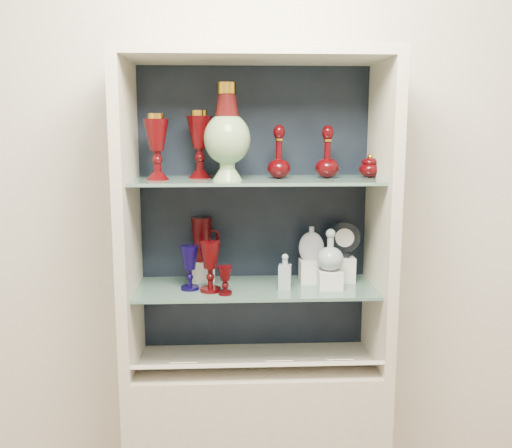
{
  "coord_description": "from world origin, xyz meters",
  "views": [
    {
      "loc": [
        -0.1,
        -0.59,
        1.67
      ],
      "look_at": [
        0.0,
        1.53,
        1.3
      ],
      "focal_mm": 40.0,
      "sensor_mm": 36.0,
      "label": 1
    }
  ],
  "objects_px": {
    "ruby_pitcher": "(202,239)",
    "cameo_medallion": "(345,239)",
    "enamel_urn": "(227,132)",
    "ruby_goblet_small": "(225,281)",
    "pedestal_lamp_right": "(200,144)",
    "ruby_decanter_a": "(279,149)",
    "clear_square_bottle": "(285,272)",
    "pedestal_lamp_left": "(157,147)",
    "flat_flask": "(311,243)",
    "ruby_goblet_tall": "(210,267)",
    "clear_round_decanter": "(330,251)",
    "ruby_decanter_b": "(327,150)",
    "lidded_bowl": "(370,166)",
    "cobalt_goblet": "(190,268)"
  },
  "relations": [
    {
      "from": "ruby_pitcher",
      "to": "cameo_medallion",
      "type": "bearing_deg",
      "value": -17.05
    },
    {
      "from": "enamel_urn",
      "to": "ruby_goblet_small",
      "type": "relative_size",
      "value": 3.26
    },
    {
      "from": "enamel_urn",
      "to": "cameo_medallion",
      "type": "height_order",
      "value": "enamel_urn"
    },
    {
      "from": "pedestal_lamp_right",
      "to": "ruby_decanter_a",
      "type": "distance_m",
      "value": 0.3
    },
    {
      "from": "enamel_urn",
      "to": "clear_square_bottle",
      "type": "relative_size",
      "value": 2.54
    },
    {
      "from": "pedestal_lamp_left",
      "to": "enamel_urn",
      "type": "height_order",
      "value": "enamel_urn"
    },
    {
      "from": "enamel_urn",
      "to": "flat_flask",
      "type": "height_order",
      "value": "enamel_urn"
    },
    {
      "from": "ruby_goblet_tall",
      "to": "flat_flask",
      "type": "distance_m",
      "value": 0.42
    },
    {
      "from": "flat_flask",
      "to": "ruby_pitcher",
      "type": "bearing_deg",
      "value": -175.2
    },
    {
      "from": "ruby_goblet_tall",
      "to": "ruby_goblet_small",
      "type": "bearing_deg",
      "value": -38.81
    },
    {
      "from": "ruby_goblet_small",
      "to": "pedestal_lamp_right",
      "type": "bearing_deg",
      "value": 121.55
    },
    {
      "from": "ruby_pitcher",
      "to": "pedestal_lamp_left",
      "type": "bearing_deg",
      "value": -153.21
    },
    {
      "from": "flat_flask",
      "to": "clear_round_decanter",
      "type": "xyz_separation_m",
      "value": [
        0.06,
        -0.09,
        -0.01
      ]
    },
    {
      "from": "ruby_decanter_a",
      "to": "ruby_decanter_b",
      "type": "relative_size",
      "value": 1.07
    },
    {
      "from": "pedestal_lamp_right",
      "to": "ruby_goblet_tall",
      "type": "height_order",
      "value": "pedestal_lamp_right"
    },
    {
      "from": "lidded_bowl",
      "to": "ruby_pitcher",
      "type": "distance_m",
      "value": 0.72
    },
    {
      "from": "pedestal_lamp_right",
      "to": "flat_flask",
      "type": "relative_size",
      "value": 1.81
    },
    {
      "from": "ruby_decanter_a",
      "to": "cobalt_goblet",
      "type": "bearing_deg",
      "value": -174.08
    },
    {
      "from": "lidded_bowl",
      "to": "clear_round_decanter",
      "type": "height_order",
      "value": "lidded_bowl"
    },
    {
      "from": "ruby_decanter_b",
      "to": "ruby_pitcher",
      "type": "distance_m",
      "value": 0.61
    },
    {
      "from": "pedestal_lamp_right",
      "to": "enamel_urn",
      "type": "distance_m",
      "value": 0.15
    },
    {
      "from": "ruby_goblet_tall",
      "to": "pedestal_lamp_right",
      "type": "bearing_deg",
      "value": 109.19
    },
    {
      "from": "ruby_pitcher",
      "to": "flat_flask",
      "type": "bearing_deg",
      "value": -19.46
    },
    {
      "from": "enamel_urn",
      "to": "flat_flask",
      "type": "distance_m",
      "value": 0.55
    },
    {
      "from": "clear_round_decanter",
      "to": "flat_flask",
      "type": "bearing_deg",
      "value": 124.23
    },
    {
      "from": "clear_square_bottle",
      "to": "ruby_goblet_small",
      "type": "bearing_deg",
      "value": -164.87
    },
    {
      "from": "pedestal_lamp_right",
      "to": "cameo_medallion",
      "type": "bearing_deg",
      "value": 1.09
    },
    {
      "from": "pedestal_lamp_right",
      "to": "ruby_decanter_a",
      "type": "height_order",
      "value": "pedestal_lamp_right"
    },
    {
      "from": "ruby_decanter_a",
      "to": "ruby_goblet_tall",
      "type": "xyz_separation_m",
      "value": [
        -0.26,
        -0.07,
        -0.44
      ]
    },
    {
      "from": "clear_square_bottle",
      "to": "cameo_medallion",
      "type": "xyz_separation_m",
      "value": [
        0.25,
        0.1,
        0.1
      ]
    },
    {
      "from": "pedestal_lamp_left",
      "to": "lidded_bowl",
      "type": "height_order",
      "value": "pedestal_lamp_left"
    },
    {
      "from": "pedestal_lamp_right",
      "to": "cameo_medallion",
      "type": "xyz_separation_m",
      "value": [
        0.57,
        0.01,
        -0.37
      ]
    },
    {
      "from": "pedestal_lamp_right",
      "to": "ruby_decanter_a",
      "type": "bearing_deg",
      "value": -7.54
    },
    {
      "from": "cobalt_goblet",
      "to": "ruby_decanter_a",
      "type": "bearing_deg",
      "value": 5.92
    },
    {
      "from": "ruby_decanter_a",
      "to": "ruby_pitcher",
      "type": "height_order",
      "value": "ruby_decanter_a"
    },
    {
      "from": "clear_square_bottle",
      "to": "ruby_goblet_tall",
      "type": "bearing_deg",
      "value": -176.63
    },
    {
      "from": "clear_square_bottle",
      "to": "pedestal_lamp_left",
      "type": "bearing_deg",
      "value": 177.6
    },
    {
      "from": "ruby_pitcher",
      "to": "clear_round_decanter",
      "type": "distance_m",
      "value": 0.51
    },
    {
      "from": "ruby_decanter_b",
      "to": "enamel_urn",
      "type": "bearing_deg",
      "value": -170.77
    },
    {
      "from": "pedestal_lamp_left",
      "to": "cameo_medallion",
      "type": "bearing_deg",
      "value": 6.36
    },
    {
      "from": "pedestal_lamp_right",
      "to": "enamel_urn",
      "type": "height_order",
      "value": "enamel_urn"
    },
    {
      "from": "ruby_goblet_tall",
      "to": "clear_square_bottle",
      "type": "height_order",
      "value": "ruby_goblet_tall"
    },
    {
      "from": "ruby_pitcher",
      "to": "flat_flask",
      "type": "relative_size",
      "value": 1.27
    },
    {
      "from": "pedestal_lamp_right",
      "to": "ruby_goblet_tall",
      "type": "bearing_deg",
      "value": -70.81
    },
    {
      "from": "lidded_bowl",
      "to": "cobalt_goblet",
      "type": "height_order",
      "value": "lidded_bowl"
    },
    {
      "from": "pedestal_lamp_left",
      "to": "enamel_urn",
      "type": "distance_m",
      "value": 0.26
    },
    {
      "from": "pedestal_lamp_left",
      "to": "clear_round_decanter",
      "type": "height_order",
      "value": "pedestal_lamp_left"
    },
    {
      "from": "ruby_decanter_a",
      "to": "ruby_pitcher",
      "type": "bearing_deg",
      "value": 162.38
    },
    {
      "from": "clear_round_decanter",
      "to": "lidded_bowl",
      "type": "bearing_deg",
      "value": 22.42
    },
    {
      "from": "ruby_pitcher",
      "to": "cobalt_goblet",
      "type": "bearing_deg",
      "value": -120.18
    }
  ]
}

